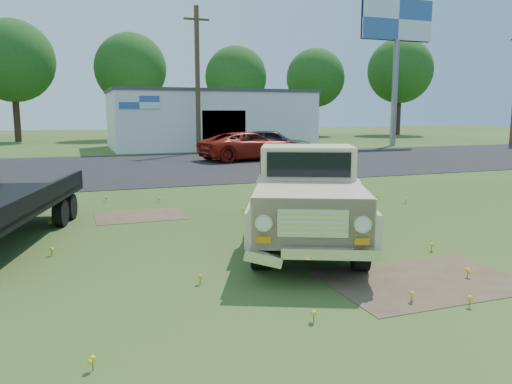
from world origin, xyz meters
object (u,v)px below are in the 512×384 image
at_px(vintage_pickup_truck, 307,195).
at_px(dark_sedan, 272,143).
at_px(billboard, 397,33).
at_px(red_pickup, 249,146).

height_order(vintage_pickup_truck, dark_sedan, vintage_pickup_truck).
height_order(billboard, red_pickup, billboard).
height_order(red_pickup, dark_sedan, dark_sedan).
height_order(billboard, vintage_pickup_truck, billboard).
bearing_deg(vintage_pickup_truck, red_pickup, 98.30).
distance_m(vintage_pickup_truck, dark_sedan, 19.89).
xyz_separation_m(red_pickup, dark_sedan, (2.07, 1.83, 0.04)).
xyz_separation_m(billboard, dark_sedan, (-12.47, -5.69, -7.74)).
xyz_separation_m(vintage_pickup_truck, dark_sedan, (6.78, 18.70, -0.18)).
distance_m(red_pickup, dark_sedan, 2.76).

